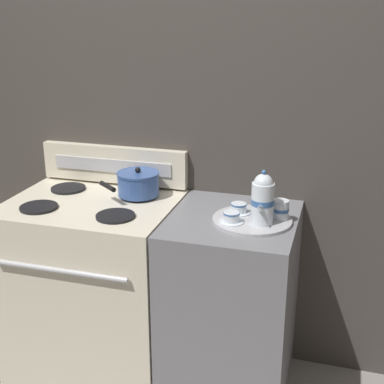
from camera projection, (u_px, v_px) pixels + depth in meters
name	position (u px, v px, depth m)	size (l,w,h in m)	color
ground_plane	(152.00, 371.00, 2.75)	(6.00, 6.00, 0.00)	gray
wall_back	(169.00, 149.00, 2.69)	(6.00, 0.05, 2.20)	#423D38
stove	(96.00, 286.00, 2.68)	(0.80, 0.64, 0.91)	beige
control_panel	(114.00, 164.00, 2.75)	(0.78, 0.05, 0.19)	beige
side_counter	(230.00, 307.00, 2.50)	(0.56, 0.61, 0.90)	slate
saucepan	(138.00, 183.00, 2.58)	(0.26, 0.28, 0.14)	#335193
serving_tray	(252.00, 220.00, 2.31)	(0.34, 0.34, 0.01)	#B2B2B7
teapot	(263.00, 199.00, 2.22)	(0.10, 0.16, 0.24)	silver
teacup_left	(239.00, 208.00, 2.36)	(0.11, 0.11, 0.05)	silver
teacup_right	(264.00, 207.00, 2.37)	(0.11, 0.11, 0.05)	silver
teacup_front	(231.00, 217.00, 2.26)	(0.11, 0.11, 0.05)	silver
creamer_jug	(281.00, 210.00, 2.29)	(0.07, 0.07, 0.08)	silver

